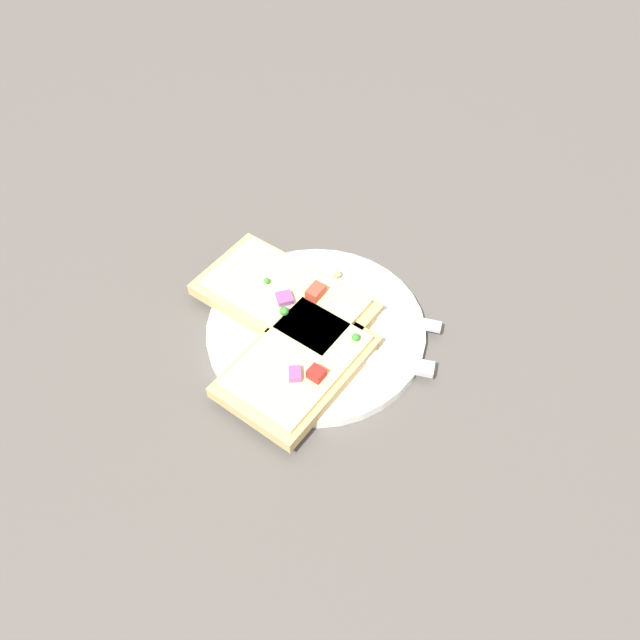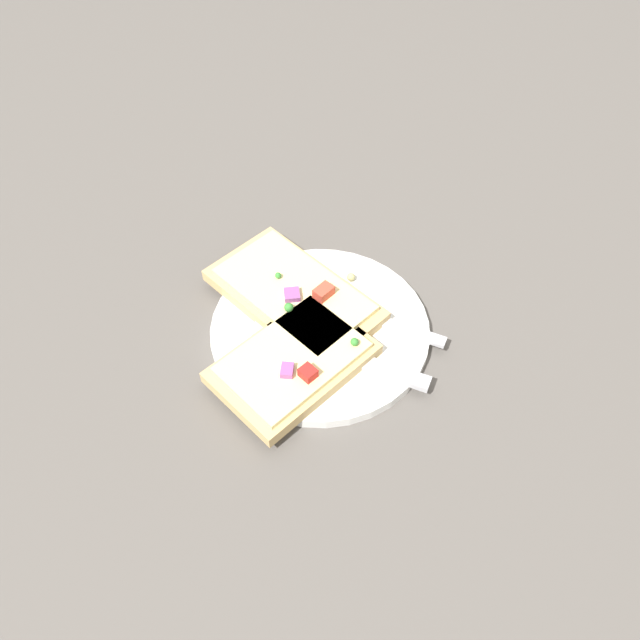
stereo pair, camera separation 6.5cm
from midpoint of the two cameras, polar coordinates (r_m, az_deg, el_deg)
The scene contains 7 objects.
ground_plane at distance 0.67m, azimuth 2.78°, elevation -1.36°, with size 4.00×4.00×0.00m, color #56514C.
plate at distance 0.67m, azimuth 2.80°, elevation -1.04°, with size 0.23×0.23×0.01m.
fork at distance 0.68m, azimuth 4.00°, elevation 1.18°, with size 0.22×0.08×0.01m.
knife at distance 0.63m, azimuth 5.91°, elevation -3.76°, with size 0.19×0.07×0.01m.
pizza_slice_main at distance 0.68m, azimuth 0.35°, elevation 2.21°, with size 0.21×0.20×0.03m.
pizza_slice_corner at distance 0.62m, azimuth 0.54°, elevation -4.05°, with size 0.17×0.18×0.03m.
crumb_scatter at distance 0.66m, azimuth 2.68°, elevation -0.40°, with size 0.06×0.15×0.01m.
Camera 2 is at (-0.06, 0.41, 0.53)m, focal length 35.00 mm.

